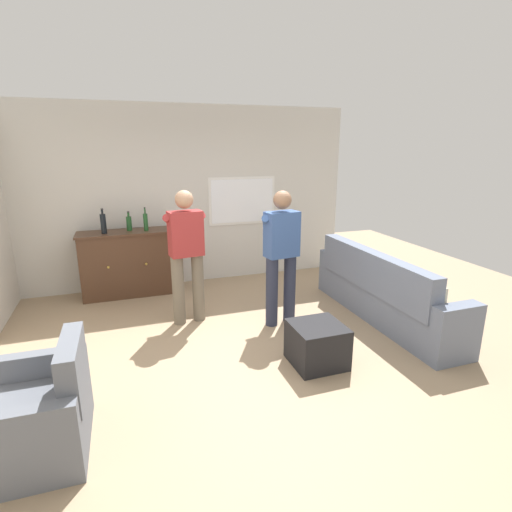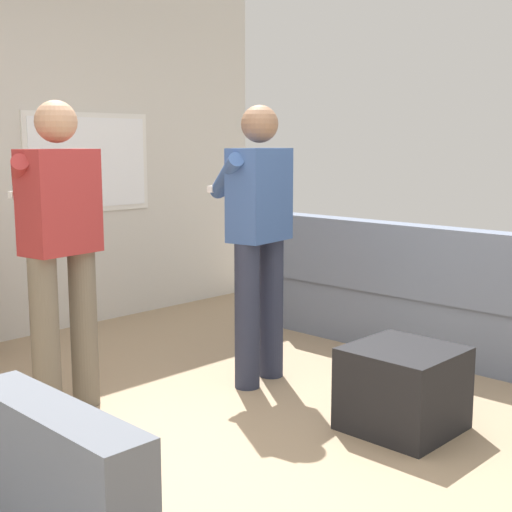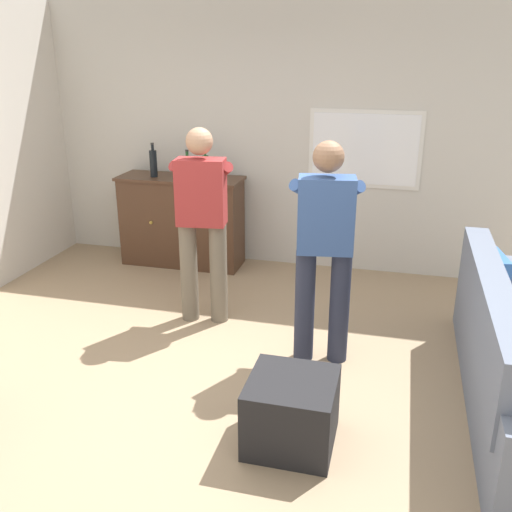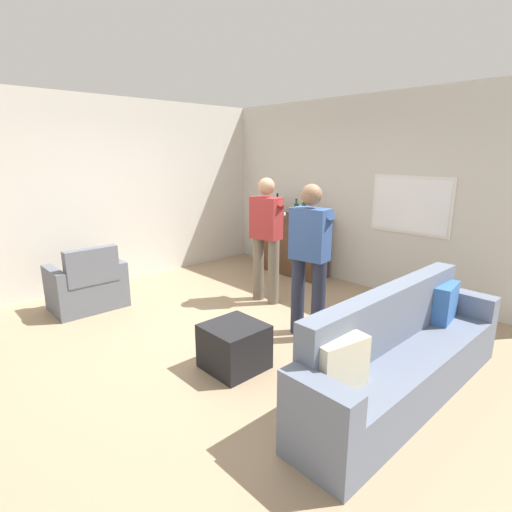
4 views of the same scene
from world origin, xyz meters
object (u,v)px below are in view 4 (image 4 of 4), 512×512
Objects in this scene: bottle_spirits_clear at (304,210)px; person_standing_right at (310,254)px; bottle_wine_green at (277,206)px; armchair at (88,287)px; person_standing_left at (267,234)px; ottoman at (234,346)px; bottle_liquor_amber at (296,209)px; couch at (403,357)px; sideboard_cabinet at (290,244)px.

person_standing_right is (1.47, -1.63, -0.17)m from bottle_spirits_clear.
person_standing_right is (2.06, -1.62, -0.18)m from bottle_wine_green.
armchair is 2.44m from person_standing_left.
person_standing_left reaches higher than armchair.
person_standing_right reaches higher than ottoman.
armchair is 0.53× the size of person_standing_right.
bottle_spirits_clear reaches higher than ottoman.
bottle_spirits_clear is (0.58, 0.00, -0.01)m from bottle_wine_green.
bottle_liquor_amber is 0.55× the size of ottoman.
person_standing_right is at bearing 165.92° from couch.
couch is at bearing -17.36° from person_standing_left.
bottle_wine_green is 3.48m from ottoman.
bottle_liquor_amber is at bearing 115.61° from person_standing_left.
bottle_wine_green reaches higher than armchair.
person_standing_right reaches higher than couch.
person_standing_left is (0.97, -1.20, -0.18)m from bottle_wine_green.
couch is 4.86× the size of ottoman.
ottoman is at bearing -150.56° from couch.
bottle_wine_green is at bearing 128.80° from person_standing_left.
bottle_wine_green is 1.25× the size of bottle_liquor_amber.
bottle_liquor_amber reaches higher than couch.
bottle_spirits_clear is at bearing 72.21° from armchair.
bottle_liquor_amber reaches higher than ottoman.
armchair reaches higher than ottoman.
person_standing_left is at bearing 158.94° from person_standing_right.
couch is 8.82× the size of bottle_liquor_amber.
ottoman is at bearing -57.11° from sideboard_cabinet.
person_standing_right is at bearing -47.81° from bottle_spirits_clear.
bottle_liquor_amber is at bearing 160.17° from bottle_spirits_clear.
person_standing_right is at bearing -38.29° from bottle_wine_green.
bottle_wine_green is at bearing 149.74° from couch.
couch is 7.27× the size of bottle_spirits_clear.
bottle_wine_green is (0.41, 3.10, 0.83)m from armchair.
ottoman is (2.04, -2.67, -0.91)m from bottle_wine_green.
bottle_wine_green is 0.58m from bottle_spirits_clear.
armchair is (-3.75, -1.16, -0.06)m from couch.
person_standing_right is (1.78, -1.67, 0.45)m from sideboard_cabinet.
bottle_wine_green is at bearing -169.61° from sideboard_cabinet.
bottle_spirits_clear reaches higher than couch.
bottle_wine_green is at bearing -179.68° from bottle_spirits_clear.
sideboard_cabinet is 2.57× the size of ottoman.
couch reaches higher than armchair.
sideboard_cabinet is at bearing -154.03° from bottle_liquor_amber.
person_standing_left reaches higher than couch.
armchair is 2.48× the size of bottle_wine_green.
sideboard_cabinet is 0.80× the size of person_standing_left.
armchair is 2.49m from ottoman.
sideboard_cabinet is 0.80× the size of person_standing_right.
bottle_spirits_clear is at bearing 118.50° from ottoman.
bottle_spirits_clear reaches higher than sideboard_cabinet.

